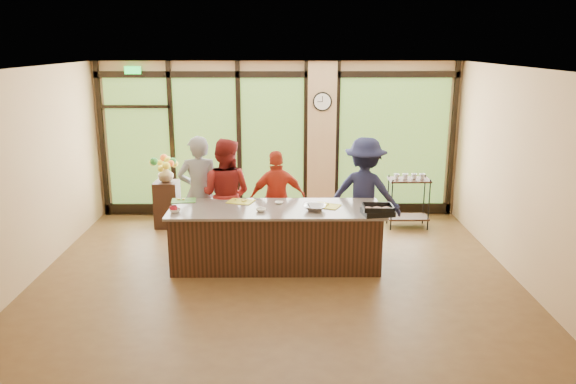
{
  "coord_description": "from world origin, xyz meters",
  "views": [
    {
      "loc": [
        0.13,
        -7.81,
        3.33
      ],
      "look_at": [
        0.18,
        0.4,
        1.14
      ],
      "focal_mm": 35.0,
      "sensor_mm": 36.0,
      "label": 1
    }
  ],
  "objects_px": {
    "island_base": "(276,238)",
    "bar_cart": "(408,195)",
    "roasting_pan": "(378,212)",
    "cook_right": "(365,193)",
    "flower_stand": "(167,204)",
    "cook_left": "(199,192)"
  },
  "relations": [
    {
      "from": "roasting_pan",
      "to": "bar_cart",
      "type": "relative_size",
      "value": 0.42
    },
    {
      "from": "island_base",
      "to": "cook_right",
      "type": "distance_m",
      "value": 1.72
    },
    {
      "from": "cook_left",
      "to": "bar_cart",
      "type": "relative_size",
      "value": 1.86
    },
    {
      "from": "cook_right",
      "to": "roasting_pan",
      "type": "xyz_separation_m",
      "value": [
        0.03,
        -1.15,
        0.03
      ]
    },
    {
      "from": "cook_left",
      "to": "roasting_pan",
      "type": "xyz_separation_m",
      "value": [
        2.75,
        -1.17,
        0.01
      ]
    },
    {
      "from": "cook_left",
      "to": "cook_right",
      "type": "height_order",
      "value": "cook_left"
    },
    {
      "from": "island_base",
      "to": "flower_stand",
      "type": "distance_m",
      "value": 2.79
    },
    {
      "from": "island_base",
      "to": "flower_stand",
      "type": "xyz_separation_m",
      "value": [
        -2.05,
        1.89,
        -0.01
      ]
    },
    {
      "from": "flower_stand",
      "to": "cook_right",
      "type": "bearing_deg",
      "value": -15.85
    },
    {
      "from": "cook_left",
      "to": "cook_right",
      "type": "relative_size",
      "value": 1.02
    },
    {
      "from": "cook_left",
      "to": "roasting_pan",
      "type": "distance_m",
      "value": 2.99
    },
    {
      "from": "flower_stand",
      "to": "bar_cart",
      "type": "distance_m",
      "value": 4.47
    },
    {
      "from": "cook_left",
      "to": "island_base",
      "type": "bearing_deg",
      "value": 138.38
    },
    {
      "from": "island_base",
      "to": "bar_cart",
      "type": "height_order",
      "value": "bar_cart"
    },
    {
      "from": "island_base",
      "to": "cook_left",
      "type": "distance_m",
      "value": 1.59
    },
    {
      "from": "island_base",
      "to": "cook_left",
      "type": "relative_size",
      "value": 1.64
    },
    {
      "from": "roasting_pan",
      "to": "bar_cart",
      "type": "height_order",
      "value": "bar_cart"
    },
    {
      "from": "roasting_pan",
      "to": "flower_stand",
      "type": "relative_size",
      "value": 0.5
    },
    {
      "from": "flower_stand",
      "to": "cook_left",
      "type": "bearing_deg",
      "value": -52.85
    },
    {
      "from": "cook_right",
      "to": "flower_stand",
      "type": "distance_m",
      "value": 3.7
    },
    {
      "from": "flower_stand",
      "to": "island_base",
      "type": "bearing_deg",
      "value": -41.02
    },
    {
      "from": "cook_left",
      "to": "roasting_pan",
      "type": "bearing_deg",
      "value": 147.61
    }
  ]
}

